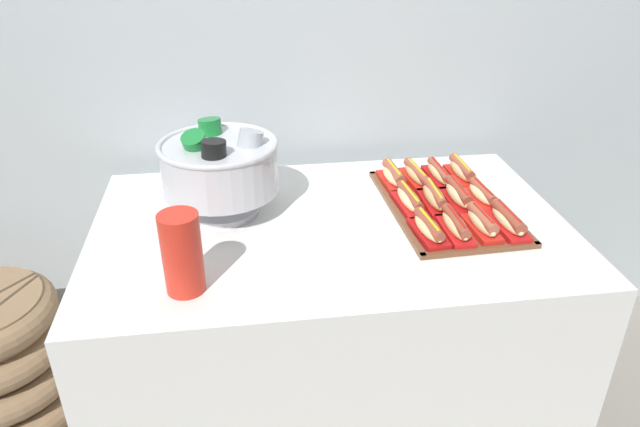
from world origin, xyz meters
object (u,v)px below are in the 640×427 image
(hot_dog_9, at_px, (416,175))
(hot_dog_3, at_px, (508,221))
(hot_dog_2, at_px, (482,223))
(hot_dog_5, at_px, (434,198))
(buffet_table, at_px, (330,326))
(hot_dog_1, at_px, (455,226))
(hot_dog_7, at_px, (482,195))
(serving_tray, at_px, (445,206))
(hot_dog_11, at_px, (461,171))
(hot_dog_4, at_px, (410,200))
(hot_dog_8, at_px, (394,176))
(punch_bowl, at_px, (220,166))
(hot_dog_10, at_px, (439,174))
(hot_dog_0, at_px, (429,229))
(cup_stack, at_px, (182,253))
(hot_dog_6, at_px, (459,196))

(hot_dog_9, bearing_deg, hot_dog_3, -63.46)
(hot_dog_2, xyz_separation_m, hot_dog_5, (-0.08, 0.16, 0.00))
(buffet_table, height_order, hot_dog_1, hot_dog_1)
(buffet_table, bearing_deg, hot_dog_7, 5.91)
(serving_tray, distance_m, hot_dog_11, 0.20)
(hot_dog_4, xyz_separation_m, hot_dog_8, (-0.01, 0.16, 0.00))
(buffet_table, xyz_separation_m, hot_dog_1, (0.32, -0.12, 0.40))
(hot_dog_3, relative_size, hot_dog_8, 1.09)
(buffet_table, height_order, punch_bowl, punch_bowl)
(hot_dog_2, height_order, hot_dog_5, same)
(hot_dog_2, height_order, hot_dog_9, hot_dog_2)
(hot_dog_2, relative_size, hot_dog_4, 0.89)
(hot_dog_2, distance_m, hot_dog_4, 0.22)
(hot_dog_8, height_order, hot_dog_10, hot_dog_8)
(hot_dog_3, distance_m, hot_dog_8, 0.40)
(hot_dog_4, distance_m, hot_dog_11, 0.28)
(serving_tray, relative_size, hot_dog_4, 2.91)
(hot_dog_5, height_order, hot_dog_10, hot_dog_5)
(hot_dog_9, xyz_separation_m, hot_dog_11, (0.15, 0.01, 0.00))
(hot_dog_2, distance_m, hot_dog_11, 0.34)
(hot_dog_10, bearing_deg, punch_bowl, -171.56)
(hot_dog_2, xyz_separation_m, hot_dog_7, (0.07, 0.17, -0.00))
(buffet_table, height_order, hot_dog_10, hot_dog_10)
(hot_dog_1, height_order, hot_dog_7, hot_dog_1)
(hot_dog_3, xyz_separation_m, hot_dog_5, (-0.16, 0.16, 0.00))
(punch_bowl, bearing_deg, hot_dog_3, -16.37)
(hot_dog_0, xyz_separation_m, hot_dog_1, (0.07, 0.00, 0.00))
(buffet_table, height_order, hot_dog_4, hot_dog_4)
(hot_dog_9, bearing_deg, hot_dog_2, -75.10)
(cup_stack, bearing_deg, hot_dog_1, 11.64)
(hot_dog_7, distance_m, hot_dog_11, 0.17)
(hot_dog_3, bearing_deg, hot_dog_0, -177.91)
(serving_tray, relative_size, hot_dog_7, 3.41)
(buffet_table, height_order, hot_dog_7, hot_dog_7)
(hot_dog_7, relative_size, hot_dog_10, 0.85)
(hot_dog_5, relative_size, hot_dog_9, 1.01)
(hot_dog_3, distance_m, hot_dog_5, 0.22)
(hot_dog_6, xyz_separation_m, hot_dog_9, (-0.08, 0.16, -0.00))
(hot_dog_6, relative_size, hot_dog_11, 1.02)
(hot_dog_9, bearing_deg, cup_stack, -145.53)
(hot_dog_5, bearing_deg, hot_dog_6, 2.09)
(hot_dog_4, bearing_deg, hot_dog_5, 2.09)
(buffet_table, distance_m, hot_dog_9, 0.55)
(hot_dog_6, xyz_separation_m, hot_dog_10, (-0.01, 0.16, -0.00))
(hot_dog_4, bearing_deg, hot_dog_2, -45.63)
(hot_dog_11, bearing_deg, hot_dog_4, -141.65)
(hot_dog_2, bearing_deg, hot_dog_9, 104.90)
(hot_dog_4, height_order, hot_dog_11, hot_dog_11)
(hot_dog_1, height_order, hot_dog_5, hot_dog_5)
(hot_dog_2, xyz_separation_m, hot_dog_3, (0.07, 0.00, -0.00))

